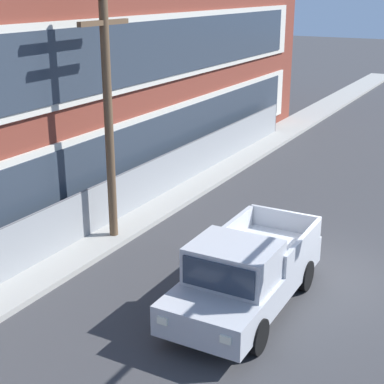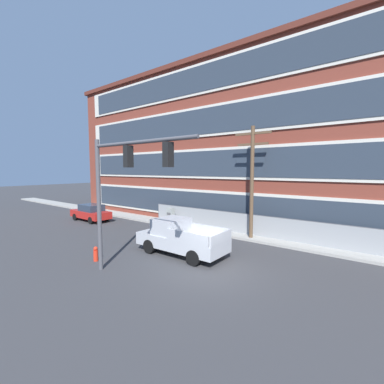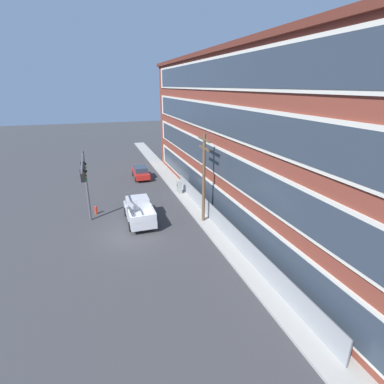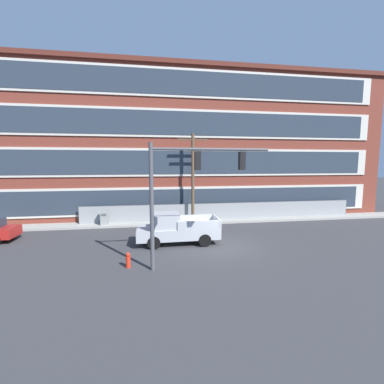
{
  "view_description": "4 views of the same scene",
  "coord_description": "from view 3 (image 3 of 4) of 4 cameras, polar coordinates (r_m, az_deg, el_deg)",
  "views": [
    {
      "loc": [
        -14.33,
        -3.89,
        7.42
      ],
      "look_at": [
        -2.17,
        2.81,
        2.58
      ],
      "focal_mm": 55.0,
      "sensor_mm": 36.0,
      "label": 1
    },
    {
      "loc": [
        6.53,
        -9.85,
        4.82
      ],
      "look_at": [
        -3.49,
        3.22,
        3.37
      ],
      "focal_mm": 24.0,
      "sensor_mm": 36.0,
      "label": 2
    },
    {
      "loc": [
        21.47,
        -2.0,
        11.27
      ],
      "look_at": [
        2.14,
        4.35,
        3.99
      ],
      "focal_mm": 28.0,
      "sensor_mm": 36.0,
      "label": 3
    },
    {
      "loc": [
        -4.26,
        -15.27,
        5.24
      ],
      "look_at": [
        -1.32,
        3.39,
        3.1
      ],
      "focal_mm": 24.0,
      "sensor_mm": 36.0,
      "label": 4
    }
  ],
  "objects": [
    {
      "name": "ground_plane",
      "position": [
        24.33,
        -11.51,
        -8.35
      ],
      "size": [
        160.0,
        160.0,
        0.0
      ],
      "primitive_type": "plane",
      "color": "#38383A"
    },
    {
      "name": "sedan_red",
      "position": [
        38.76,
        -9.75,
        3.72
      ],
      "size": [
        4.37,
        1.83,
        1.56
      ],
      "color": "#AD1E19",
      "rests_on": "ground"
    },
    {
      "name": "brick_mill_building",
      "position": [
        28.14,
        14.0,
        10.48
      ],
      "size": [
        41.91,
        10.81,
        14.08
      ],
      "color": "brown",
      "rests_on": "ground"
    },
    {
      "name": "chain_link_fence",
      "position": [
        23.73,
        6.23,
        -6.53
      ],
      "size": [
        25.07,
        0.06,
        1.64
      ],
      "color": "gray",
      "rests_on": "ground"
    },
    {
      "name": "electrical_cabinet",
      "position": [
        32.51,
        -2.44,
        0.8
      ],
      "size": [
        0.59,
        0.47,
        1.52
      ],
      "color": "#939993",
      "rests_on": "ground"
    },
    {
      "name": "pickup_truck_silver",
      "position": [
        26.49,
        -10.09,
        -3.58
      ],
      "size": [
        5.36,
        2.2,
        1.98
      ],
      "color": "#B2B5BA",
      "rests_on": "ground"
    },
    {
      "name": "utility_pole_near_corner",
      "position": [
        24.77,
        2.27,
        3.33
      ],
      "size": [
        2.54,
        0.26,
        7.7
      ],
      "color": "brown",
      "rests_on": "ground"
    },
    {
      "name": "fire_hydrant",
      "position": [
        29.09,
        -17.83,
        -3.3
      ],
      "size": [
        0.24,
        0.24,
        0.78
      ],
      "color": "red",
      "rests_on": "ground"
    },
    {
      "name": "traffic_signal_mast",
      "position": [
        25.04,
        -19.74,
        2.62
      ],
      "size": [
        5.91,
        0.43,
        6.2
      ],
      "color": "#4C4C51",
      "rests_on": "ground"
    },
    {
      "name": "sidewalk_building_side",
      "position": [
        25.74,
        3.59,
        -6.13
      ],
      "size": [
        80.0,
        1.88,
        0.16
      ],
      "primitive_type": "cube",
      "color": "#9E9B93",
      "rests_on": "ground"
    }
  ]
}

